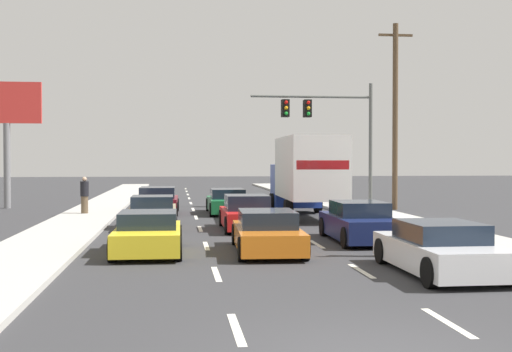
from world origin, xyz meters
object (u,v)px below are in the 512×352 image
object	(u,v)px
car_tan	(153,213)
car_orange	(267,233)
car_maroon	(158,201)
car_yellow	(148,234)
car_green	(227,202)
box_truck	(306,173)
pedestrian_near_corner	(85,195)
roadside_billboard	(7,120)
car_navy	(359,223)
utility_pole_mid	(395,114)
car_red	(247,214)
traffic_signal_mast	(322,118)
car_white	(440,250)

from	to	relation	value
car_tan	car_orange	size ratio (longest dim) A/B	0.88
car_orange	car_maroon	bearing A→B (deg)	103.80
car_yellow	car_green	xyz separation A→B (m)	(3.25, 13.46, 0.02)
box_truck	pedestrian_near_corner	bearing A→B (deg)	167.68
car_green	roadside_billboard	world-z (taller)	roadside_billboard
car_maroon	roadside_billboard	bearing A→B (deg)	150.24
car_yellow	car_navy	distance (m)	6.85
car_yellow	utility_pole_mid	xyz separation A→B (m)	(12.13, 14.94, 4.43)
car_yellow	car_green	world-z (taller)	car_green
car_yellow	car_red	size ratio (longest dim) A/B	1.01
car_maroon	box_truck	xyz separation A→B (m)	(6.63, -3.21, 1.42)
car_maroon	traffic_signal_mast	xyz separation A→B (m)	(8.84, 3.56, 4.28)
car_maroon	car_tan	bearing A→B (deg)	-90.26
car_tan	car_yellow	size ratio (longest dim) A/B	0.96
car_navy	car_orange	bearing A→B (deg)	-147.71
car_tan	car_navy	size ratio (longest dim) A/B	0.92
car_orange	utility_pole_mid	bearing A→B (deg)	59.74
utility_pole_mid	car_white	bearing A→B (deg)	-105.70
car_maroon	pedestrian_near_corner	bearing A→B (deg)	-162.56
traffic_signal_mast	pedestrian_near_corner	world-z (taller)	traffic_signal_mast
box_truck	car_white	distance (m)	14.78
car_white	pedestrian_near_corner	distance (m)	19.69
car_orange	car_navy	world-z (taller)	car_navy
roadside_billboard	utility_pole_mid	bearing A→B (deg)	-9.52
car_orange	car_navy	xyz separation A→B (m)	(3.25, 2.05, 0.04)
car_tan	car_yellow	bearing A→B (deg)	-89.14
car_tan	utility_pole_mid	size ratio (longest dim) A/B	0.42
car_navy	roadside_billboard	world-z (taller)	roadside_billboard
car_yellow	car_navy	size ratio (longest dim) A/B	0.95
car_tan	utility_pole_mid	bearing A→B (deg)	32.70
car_white	car_tan	bearing A→B (deg)	121.23
box_truck	utility_pole_mid	xyz separation A→B (m)	(5.57, 4.44, 2.95)
car_red	traffic_signal_mast	distance (m)	13.30
utility_pole_mid	traffic_signal_mast	bearing A→B (deg)	145.26
car_navy	car_white	distance (m)	6.12
roadside_billboard	pedestrian_near_corner	world-z (taller)	roadside_billboard
roadside_billboard	car_red	bearing A→B (deg)	-47.08
utility_pole_mid	car_navy	bearing A→B (deg)	-113.08
car_maroon	pedestrian_near_corner	xyz separation A→B (m)	(-3.31, -1.04, 0.38)
car_green	utility_pole_mid	bearing A→B (deg)	9.52
car_orange	box_truck	world-z (taller)	box_truck
car_maroon	car_orange	size ratio (longest dim) A/B	0.92
car_green	pedestrian_near_corner	distance (m)	6.70
car_red	utility_pole_mid	world-z (taller)	utility_pole_mid
car_maroon	utility_pole_mid	distance (m)	13.02
utility_pole_mid	car_orange	bearing A→B (deg)	-120.26
car_tan	car_white	xyz separation A→B (m)	(6.85, -11.30, -0.01)
car_navy	utility_pole_mid	bearing A→B (deg)	66.92
car_tan	box_truck	world-z (taller)	box_truck
car_yellow	car_red	distance (m)	6.80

